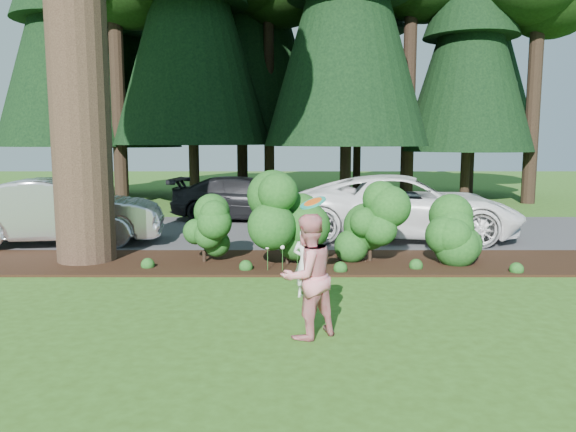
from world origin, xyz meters
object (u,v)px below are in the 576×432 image
object	(u,v)px
car_silver_wagon	(61,212)
adult	(307,276)
child	(306,263)
car_white_suv	(405,207)
car_dark_suv	(246,198)
frisbee	(313,203)

from	to	relation	value
car_silver_wagon	adult	bearing A→B (deg)	-147.14
child	adult	distance (m)	1.94
car_white_suv	child	size ratio (longest dim) A/B	5.04
car_silver_wagon	child	size ratio (longest dim) A/B	4.14
car_silver_wagon	adult	distance (m)	9.04
car_white_suv	adult	distance (m)	8.21
car_white_suv	car_dark_suv	distance (m)	5.71
car_dark_suv	adult	distance (m)	11.26
car_white_suv	adult	size ratio (longest dim) A/B	3.62
child	frisbee	world-z (taller)	frisbee
car_white_suv	child	bearing A→B (deg)	161.64
car_silver_wagon	adult	xyz separation A→B (m)	(6.02, -6.75, -0.01)
child	adult	bearing A→B (deg)	110.36
car_silver_wagon	car_dark_suv	size ratio (longest dim) A/B	1.02
child	car_white_suv	bearing A→B (deg)	-94.87
adult	frisbee	distance (m)	2.26
car_white_suv	car_dark_suv	world-z (taller)	car_white_suv
car_white_suv	child	world-z (taller)	car_white_suv
car_silver_wagon	child	bearing A→B (deg)	-137.38
child	frisbee	distance (m)	1.02
child	adult	world-z (taller)	adult
adult	car_white_suv	bearing A→B (deg)	-146.48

